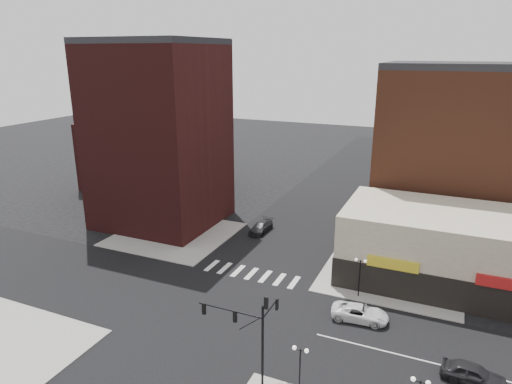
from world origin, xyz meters
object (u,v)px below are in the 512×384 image
at_px(dark_sedan_east, 473,374).
at_px(dark_sedan_north, 261,227).
at_px(street_lamp_ne, 360,268).
at_px(white_suv, 360,313).
at_px(street_lamp_se_a, 300,359).
at_px(traffic_signal, 252,325).

bearing_deg(dark_sedan_east, dark_sedan_north, 56.06).
xyz_separation_m(street_lamp_ne, white_suv, (0.98, -4.14, -2.56)).
bearing_deg(street_lamp_ne, street_lamp_se_a, -93.58).
distance_m(traffic_signal, white_suv, 13.69).
xyz_separation_m(traffic_signal, white_suv, (5.74, 11.69, -4.24)).
xyz_separation_m(street_lamp_ne, dark_sedan_north, (-16.05, 12.24, -2.58)).
relative_size(street_lamp_se_a, street_lamp_ne, 1.00).
bearing_deg(street_lamp_ne, white_suv, -76.71).
xyz_separation_m(traffic_signal, street_lamp_se_a, (3.76, -0.17, -1.67)).
height_order(traffic_signal, dark_sedan_north, traffic_signal).
height_order(traffic_signal, dark_sedan_east, traffic_signal).
bearing_deg(street_lamp_ne, dark_sedan_east, -41.10).
height_order(traffic_signal, street_lamp_ne, traffic_signal).
relative_size(traffic_signal, white_suv, 1.49).
relative_size(white_suv, dark_sedan_north, 1.06).
bearing_deg(dark_sedan_east, street_lamp_ne, 53.83).
bearing_deg(street_lamp_se_a, white_suv, 80.53).
bearing_deg(dark_sedan_north, street_lamp_se_a, -60.20).
xyz_separation_m(street_lamp_se_a, dark_sedan_north, (-15.05, 28.24, -2.58)).
relative_size(street_lamp_se_a, white_suv, 0.80).
bearing_deg(white_suv, street_lamp_se_a, 165.91).
bearing_deg(street_lamp_se_a, traffic_signal, 177.43).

